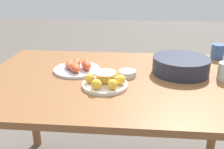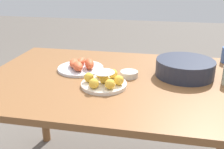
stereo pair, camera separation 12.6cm
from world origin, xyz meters
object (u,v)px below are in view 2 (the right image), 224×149
cake_plate (104,81)px  sauce_bowl (129,74)px  seafood_platter (81,66)px  dining_table (119,95)px  serving_bowl (185,67)px

cake_plate → sauce_bowl: bearing=54.5°
cake_plate → seafood_platter: cake_plate is taller
dining_table → sauce_bowl: sauce_bowl is taller
dining_table → sauce_bowl: size_ratio=15.46×
dining_table → sauce_bowl: (0.04, 0.03, 0.11)m
cake_plate → sauce_bowl: (0.10, 0.14, -0.01)m
dining_table → serving_bowl: 0.36m
dining_table → cake_plate: bearing=-116.6°
seafood_platter → sauce_bowl: bearing=-10.5°
dining_table → seafood_platter: seafood_platter is taller
serving_bowl → sauce_bowl: serving_bowl is taller
dining_table → serving_bowl: (0.32, 0.10, 0.14)m
serving_bowl → sauce_bowl: bearing=-165.5°
dining_table → serving_bowl: bearing=17.5°
dining_table → seafood_platter: 0.27m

